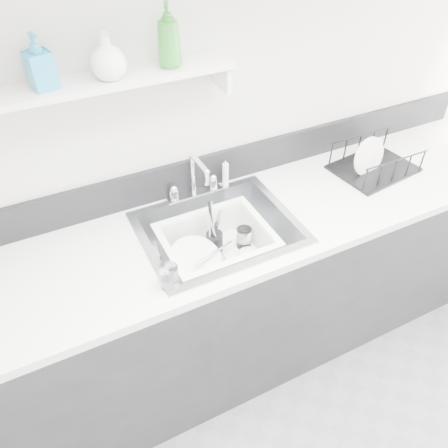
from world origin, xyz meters
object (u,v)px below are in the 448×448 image
sink (219,244)px  wash_tub (217,249)px  counter_run (219,300)px  dish_rack (376,158)px

sink → wash_tub: 0.04m
sink → counter_run: bearing=0.0°
wash_tub → sink: bearing=50.9°
counter_run → wash_tub: bearing=-129.1°
counter_run → sink: (0.00, 0.00, 0.37)m
counter_run → wash_tub: 0.38m
sink → dish_rack: 0.89m
counter_run → wash_tub: size_ratio=7.22×
counter_run → dish_rack: dish_rack is taller
counter_run → dish_rack: bearing=3.6°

